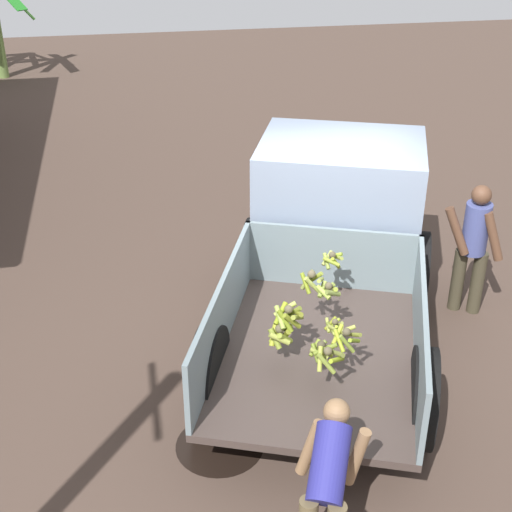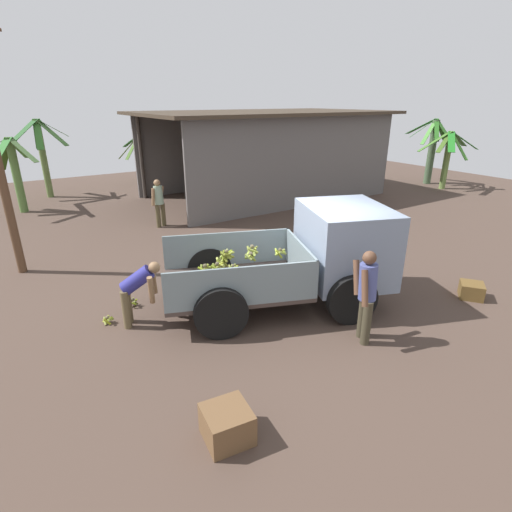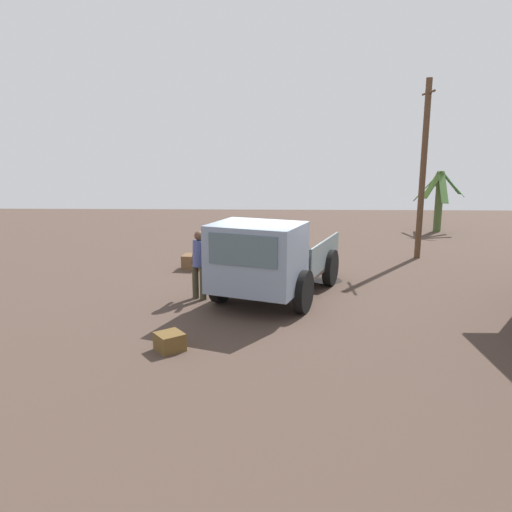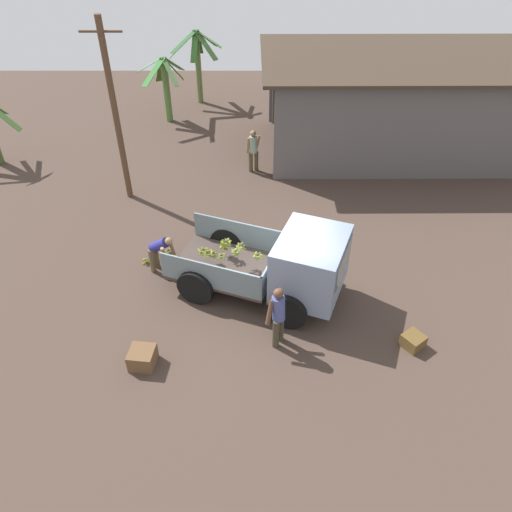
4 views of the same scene
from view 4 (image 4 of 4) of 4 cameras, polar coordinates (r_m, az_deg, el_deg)
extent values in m
plane|color=#47372E|center=(13.38, 2.45, -3.99)|extent=(36.00, 36.00, 0.00)
cylinder|color=black|center=(14.56, -5.15, -0.03)|extent=(0.85, 0.85, 0.01)
cube|color=#423531|center=(13.36, -3.41, -1.13)|extent=(3.28, 2.84, 0.08)
cube|color=slate|center=(13.81, -1.88, 2.58)|extent=(2.59, 1.02, 0.74)
cube|color=slate|center=(12.43, -5.26, -2.32)|extent=(2.59, 1.02, 0.74)
cube|color=slate|center=(12.72, 2.11, -1.07)|extent=(0.75, 1.88, 0.74)
cube|color=gray|center=(12.33, 6.26, -0.95)|extent=(2.17, 2.38, 1.51)
cube|color=#4C606B|center=(12.03, 10.02, -0.68)|extent=(0.58, 1.47, 0.66)
cylinder|color=black|center=(13.63, 6.26, -0.63)|extent=(0.99, 0.55, 0.97)
cylinder|color=black|center=(12.14, 3.60, -6.34)|extent=(0.99, 0.55, 0.97)
cylinder|color=black|center=(14.26, -3.29, 1.57)|extent=(0.99, 0.55, 0.97)
cylinder|color=black|center=(12.84, -6.93, -3.57)|extent=(0.99, 0.55, 0.97)
sphere|color=brown|center=(13.16, -6.06, 0.81)|extent=(0.08, 0.08, 0.08)
cylinder|color=#9FAA3C|center=(13.27, -5.93, 0.67)|extent=(0.18, 0.09, 0.20)
cylinder|color=olive|center=(13.25, -6.29, 0.58)|extent=(0.11, 0.18, 0.20)
cylinder|color=#91A623|center=(13.15, -6.37, 0.46)|extent=(0.19, 0.20, 0.13)
cylinder|color=olive|center=(13.12, -5.98, 0.39)|extent=(0.23, 0.10, 0.13)
cylinder|color=olive|center=(13.18, -5.63, 0.63)|extent=(0.05, 0.23, 0.12)
sphere|color=brown|center=(12.98, -3.95, 0.12)|extent=(0.06, 0.06, 0.06)
cylinder|color=#8E9D42|center=(12.96, -4.02, -0.20)|extent=(0.16, 0.06, 0.11)
cylinder|color=olive|center=(12.98, -3.85, -0.21)|extent=(0.13, 0.09, 0.14)
cylinder|color=#9DB036|center=(13.01, -3.71, -0.09)|extent=(0.04, 0.14, 0.13)
cylinder|color=olive|center=(13.03, -3.70, 0.02)|extent=(0.10, 0.15, 0.12)
cylinder|color=#A0AC46|center=(13.05, -3.90, 0.18)|extent=(0.16, 0.05, 0.09)
cylinder|color=olive|center=(13.05, -4.06, 0.03)|extent=(0.13, 0.11, 0.13)
cylinder|color=#999F46|center=(13.02, -4.21, 0.00)|extent=(0.06, 0.16, 0.11)
cylinder|color=#91AF25|center=(12.99, -4.12, -0.18)|extent=(0.11, 0.12, 0.14)
sphere|color=brown|center=(12.88, -1.74, 1.33)|extent=(0.09, 0.09, 0.09)
cylinder|color=olive|center=(12.99, -1.82, 1.20)|extent=(0.19, 0.10, 0.20)
cylinder|color=#A2AE4D|center=(12.94, -2.03, 1.03)|extent=(0.05, 0.18, 0.20)
cylinder|color=#909C3D|center=(12.85, -1.92, 0.92)|extent=(0.22, 0.13, 0.13)
cylinder|color=olive|center=(12.90, -1.49, 0.92)|extent=(0.15, 0.18, 0.19)
cylinder|color=olive|center=(12.96, -1.48, 1.07)|extent=(0.11, 0.17, 0.20)
sphere|color=brown|center=(12.82, -2.30, 0.64)|extent=(0.08, 0.08, 0.08)
cylinder|color=olive|center=(12.83, -2.60, 0.41)|extent=(0.11, 0.19, 0.12)
cylinder|color=olive|center=(12.82, -2.32, 0.25)|extent=(0.16, 0.06, 0.16)
cylinder|color=#92A942|center=(12.86, -2.07, 0.37)|extent=(0.08, 0.16, 0.17)
cylinder|color=#899D40|center=(12.90, -2.12, 0.59)|extent=(0.17, 0.14, 0.14)
cylinder|color=#9AB143|center=(12.90, -2.47, 0.67)|extent=(0.18, 0.14, 0.11)
sphere|color=#453E2D|center=(13.20, -4.97, 0.40)|extent=(0.09, 0.09, 0.09)
cylinder|color=olive|center=(13.29, -4.99, 0.32)|extent=(0.16, 0.07, 0.16)
cylinder|color=olive|center=(13.26, -5.23, 0.36)|extent=(0.12, 0.18, 0.10)
cylinder|color=#9AA330|center=(13.22, -5.23, 0.13)|extent=(0.10, 0.17, 0.14)
cylinder|color=olive|center=(13.21, -4.98, 0.01)|extent=(0.14, 0.05, 0.17)
cylinder|color=olive|center=(13.19, -4.81, 0.05)|extent=(0.16, 0.13, 0.14)
cylinder|color=olive|center=(13.24, -4.68, 0.20)|extent=(0.06, 0.17, 0.15)
cylinder|color=olive|center=(13.27, -4.73, 0.33)|extent=(0.15, 0.15, 0.13)
sphere|color=#4D4632|center=(12.64, 0.22, 0.22)|extent=(0.08, 0.08, 0.08)
cylinder|color=olive|center=(12.63, 0.52, -0.05)|extent=(0.14, 0.18, 0.11)
cylinder|color=#949B44|center=(12.70, 0.46, 0.11)|extent=(0.14, 0.16, 0.15)
cylinder|color=olive|center=(12.72, 0.20, 0.17)|extent=(0.17, 0.06, 0.15)
cylinder|color=olive|center=(12.69, -0.10, 0.17)|extent=(0.11, 0.19, 0.10)
cylinder|color=olive|center=(12.66, 0.03, -0.13)|extent=(0.11, 0.15, 0.17)
cylinder|color=olive|center=(12.60, 0.24, -0.15)|extent=(0.19, 0.05, 0.11)
sphere|color=brown|center=(13.24, -3.46, 1.76)|extent=(0.08, 0.08, 0.08)
cylinder|color=olive|center=(13.33, -3.64, 1.53)|extent=(0.16, 0.17, 0.22)
cylinder|color=olive|center=(13.28, -3.76, 1.40)|extent=(0.10, 0.21, 0.21)
cylinder|color=olive|center=(13.22, -3.71, 1.34)|extent=(0.22, 0.18, 0.16)
cylinder|color=olive|center=(13.20, -3.46, 1.30)|extent=(0.24, 0.05, 0.15)
cylinder|color=olive|center=(13.25, -3.19, 1.33)|extent=(0.17, 0.19, 0.20)
cylinder|color=#9EAA46|center=(13.28, -3.03, 1.59)|extent=(0.08, 0.24, 0.15)
cylinder|color=olive|center=(13.33, -3.18, 1.66)|extent=(0.20, 0.18, 0.18)
cylinder|color=#98B045|center=(13.35, -3.49, 1.72)|extent=(0.23, 0.08, 0.18)
sphere|color=brown|center=(13.43, -3.63, 1.38)|extent=(0.09, 0.09, 0.09)
cylinder|color=#9BAF2B|center=(13.49, -3.39, 1.12)|extent=(0.10, 0.18, 0.20)
cylinder|color=#A0A92B|center=(13.52, -3.49, 1.22)|extent=(0.18, 0.13, 0.20)
cylinder|color=olive|center=(13.52, -3.74, 1.22)|extent=(0.18, 0.14, 0.20)
cylinder|color=#9AA441|center=(13.48, -3.97, 1.25)|extent=(0.10, 0.22, 0.14)
cylinder|color=olive|center=(13.44, -3.87, 1.02)|extent=(0.16, 0.19, 0.18)
cylinder|color=olive|center=(13.43, -3.57, 0.94)|extent=(0.19, 0.09, 0.19)
cylinder|color=#95A035|center=(13.42, -3.32, 1.09)|extent=(0.15, 0.21, 0.14)
sphere|color=brown|center=(12.93, -5.51, 0.52)|extent=(0.08, 0.08, 0.08)
cylinder|color=olive|center=(12.93, -5.77, 0.14)|extent=(0.17, 0.17, 0.15)
cylinder|color=olive|center=(12.90, -5.39, 0.09)|extent=(0.21, 0.11, 0.14)
cylinder|color=#9DA33F|center=(12.94, -5.10, 0.34)|extent=(0.06, 0.22, 0.11)
cylinder|color=#9FA92D|center=(13.01, -5.23, 0.50)|extent=(0.19, 0.16, 0.14)
cylinder|color=#96A926|center=(13.03, -5.55, 0.44)|extent=(0.19, 0.09, 0.17)
cylinder|color=olive|center=(13.00, -5.74, 0.23)|extent=(0.06, 0.16, 0.20)
cube|color=#5B5755|center=(22.95, 14.23, 18.68)|extent=(9.55, 0.17, 3.41)
cube|color=#5B5755|center=(18.35, 17.53, 13.12)|extent=(9.55, 0.17, 3.41)
cube|color=#392D20|center=(20.06, 16.63, 20.85)|extent=(10.39, 6.12, 0.12)
cylinder|color=#3F3833|center=(22.11, 2.12, 19.02)|extent=(0.16, 0.16, 3.41)
cylinder|color=#3F3833|center=(17.71, 2.70, 13.94)|extent=(0.16, 0.16, 3.41)
cylinder|color=brown|center=(16.53, -15.73, 15.21)|extent=(0.20, 0.20, 5.77)
cylinder|color=brown|center=(15.79, -17.35, 23.30)|extent=(1.21, 0.07, 0.07)
cylinder|color=#567A3B|center=(22.77, -10.18, 18.08)|extent=(0.29, 0.29, 2.68)
cube|color=#324F17|center=(22.48, -9.43, 20.37)|extent=(0.80, 0.36, 0.96)
cube|color=#407B33|center=(22.99, -9.48, 20.85)|extent=(0.83, 1.33, 0.90)
cube|color=#38561C|center=(22.93, -10.81, 20.19)|extent=(0.69, 0.94, 1.25)
cube|color=#478944|center=(22.63, -11.96, 20.62)|extent=(1.18, 0.46, 0.65)
cube|color=#32732F|center=(21.94, -11.63, 19.90)|extent=(0.91, 1.37, 0.80)
cube|color=#436133|center=(21.85, -9.80, 20.03)|extent=(0.83, 1.27, 0.80)
cylinder|color=#51683D|center=(25.47, 4.20, 20.23)|extent=(0.34, 0.34, 2.27)
cube|color=#3C6D2E|center=(25.36, 5.70, 21.89)|extent=(1.22, 0.37, 0.85)
cube|color=#3A7333|center=(25.70, 4.99, 21.76)|extent=(0.85, 0.97, 1.18)
cube|color=#1F5119|center=(25.77, 3.70, 22.51)|extent=(0.64, 1.27, 0.63)
cube|color=#537729|center=(25.54, 3.13, 21.81)|extent=(1.03, 0.76, 1.12)
cube|color=#3C5D21|center=(25.16, 3.36, 21.58)|extent=(0.84, 0.45, 1.09)
cube|color=#405627|center=(24.70, 3.80, 21.55)|extent=(0.63, 1.18, 0.84)
cube|color=#367F28|center=(24.73, 5.52, 21.65)|extent=(1.15, 1.30, 0.71)
cylinder|color=#5F753C|center=(24.59, -6.60, 20.54)|extent=(0.26, 0.26, 3.18)
cube|color=#487137|center=(24.16, -5.42, 23.46)|extent=(1.13, 0.28, 0.75)
cube|color=#217721|center=(24.56, -5.72, 23.52)|extent=(0.99, 0.93, 0.88)
cube|color=#1B5615|center=(24.79, -6.64, 23.12)|extent=(0.32, 1.03, 1.28)
cube|color=#346A1F|center=(24.67, -7.94, 23.39)|extent=(1.08, 0.89, 0.92)
cube|color=#235B1C|center=(24.35, -8.41, 22.79)|extent=(1.30, 0.27, 1.21)
cube|color=#244E23|center=(23.96, -8.25, 23.06)|extent=(1.21, 0.97, 0.80)
cube|color=#376E2A|center=(23.88, -7.05, 22.67)|extent=(0.37, 0.91, 1.15)
cube|color=#315425|center=(23.84, -5.74, 22.85)|extent=(1.09, 1.03, 1.06)
cylinder|color=#3E3827|center=(11.72, 2.28, -8.87)|extent=(0.22, 0.22, 0.82)
cylinder|color=#3E3827|center=(11.86, 2.82, -8.17)|extent=(0.22, 0.22, 0.82)
cylinder|color=#47508C|center=(11.28, 2.59, -5.96)|extent=(0.44, 0.43, 0.65)
sphere|color=brown|center=(10.99, 2.56, -4.30)|extent=(0.23, 0.23, 0.23)
cylinder|color=brown|center=(11.20, 1.58, -6.46)|extent=(0.24, 0.31, 0.60)
cylinder|color=brown|center=(11.46, 2.47, -5.14)|extent=(0.26, 0.35, 0.59)
cylinder|color=brown|center=(14.18, -11.33, -0.05)|extent=(0.19, 0.19, 0.75)
cylinder|color=brown|center=(14.05, -11.80, -0.53)|extent=(0.19, 0.19, 0.75)
cylinder|color=navy|center=(13.67, -11.00, 1.23)|extent=(0.70, 0.51, 0.56)
sphere|color=#8C6746|center=(13.38, -9.95, 1.66)|extent=(0.21, 0.21, 0.21)
cylinder|color=#8C6746|center=(13.74, -9.59, 0.96)|extent=(0.18, 0.25, 0.56)
cylinder|color=#8C6746|center=(13.51, -10.46, 0.09)|extent=(0.17, 0.22, 0.56)
cylinder|color=#4A4028|center=(18.59, -0.60, 10.68)|extent=(0.19, 0.19, 0.76)
cylinder|color=#4A4028|center=(18.65, 0.03, 10.78)|extent=(0.19, 0.19, 0.76)
cylinder|color=gray|center=(18.33, -0.31, 12.64)|extent=(0.37, 0.40, 0.61)
sphere|color=#8C6746|center=(18.18, -0.34, 13.82)|extent=(0.22, 0.22, 0.22)
cylinder|color=#8C6746|center=(18.33, -0.93, 12.52)|extent=(0.18, 0.15, 0.57)
cylinder|color=#8C6746|center=(18.48, 0.16, 12.78)|extent=(0.27, 0.18, 0.57)
sphere|color=brown|center=(14.52, -12.56, -0.41)|extent=(0.07, 0.07, 0.07)
cylinder|color=#9AA223|center=(14.53, -12.65, -0.71)|extent=(0.14, 0.10, 0.14)
cylinder|color=olive|center=(14.49, -12.39, -0.64)|extent=(0.14, 0.14, 0.10)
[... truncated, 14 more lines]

